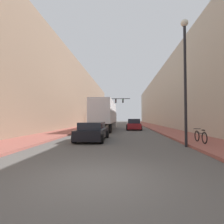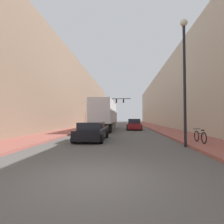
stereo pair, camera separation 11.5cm
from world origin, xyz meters
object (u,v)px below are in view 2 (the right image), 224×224
street_lamp (184,66)px  sedan_car (92,132)px  parked_bicycle (200,137)px  semi_truck (106,114)px  suv_car (134,125)px  traffic_signal_gantry (110,105)px

street_lamp → sedan_car: bearing=156.5°
parked_bicycle → street_lamp: bearing=-143.4°
sedan_car → street_lamp: bearing=-23.5°
street_lamp → semi_truck: bearing=114.1°
semi_truck → street_lamp: (6.38, -14.28, 2.61)m
sedan_car → suv_car: (3.76, 12.20, 0.08)m
suv_car → street_lamp: (2.35, -14.86, 4.11)m
traffic_signal_gantry → parked_bicycle: 29.70m
semi_truck → traffic_signal_gantry: (-0.75, 14.84, 2.34)m
semi_truck → sedan_car: size_ratio=2.92×
semi_truck → street_lamp: 15.86m
sedan_car → semi_truck: bearing=91.3°
sedan_car → street_lamp: street_lamp is taller
sedan_car → parked_bicycle: size_ratio=2.62×
suv_car → semi_truck: bearing=-171.8°
sedan_car → traffic_signal_gantry: 26.76m
suv_car → traffic_signal_gantry: traffic_signal_gantry is taller
semi_truck → traffic_signal_gantry: size_ratio=2.12×
semi_truck → street_lamp: size_ratio=1.81×
traffic_signal_gantry → street_lamp: size_ratio=0.86×
suv_car → parked_bicycle: bearing=-75.7°
suv_car → traffic_signal_gantry: bearing=108.6°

